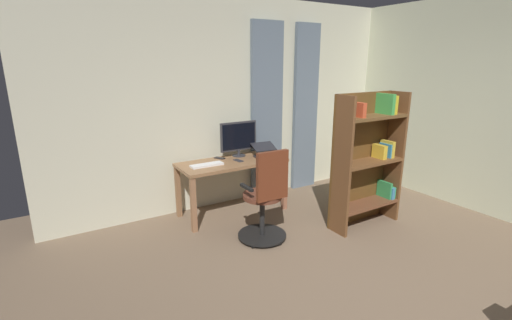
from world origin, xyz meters
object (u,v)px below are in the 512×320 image
object	(u,v)px
laptop	(266,153)
cell_phone_by_monitor	(238,161)
bookshelf	(367,158)
computer_monitor	(239,137)
desk	(232,168)
computer_keyboard	(207,165)
cell_phone_face_up	(220,158)
office_chair	(266,200)

from	to	relation	value
laptop	cell_phone_by_monitor	bearing A→B (deg)	4.93
bookshelf	computer_monitor	bearing A→B (deg)	-51.18
desk	computer_keyboard	size ratio (longest dim) A/B	3.40
cell_phone_face_up	computer_keyboard	bearing A→B (deg)	11.11
laptop	cell_phone_by_monitor	xyz separation A→B (m)	(0.42, -0.02, -0.05)
computer_monitor	laptop	xyz separation A→B (m)	(-0.29, 0.24, -0.21)
laptop	cell_phone_face_up	xyz separation A→B (m)	(0.57, -0.26, -0.05)
laptop	computer_keyboard	bearing A→B (deg)	5.66
cell_phone_by_monitor	bookshelf	distance (m)	1.61
computer_keyboard	cell_phone_by_monitor	size ratio (longest dim) A/B	2.87
laptop	bookshelf	distance (m)	1.32
desk	laptop	world-z (taller)	laptop
desk	computer_monitor	bearing A→B (deg)	-137.58
computer_keyboard	bookshelf	xyz separation A→B (m)	(-1.63, 1.09, 0.11)
desk	cell_phone_face_up	bearing A→B (deg)	-67.90
office_chair	computer_monitor	size ratio (longest dim) A/B	2.01
computer_keyboard	bookshelf	world-z (taller)	bookshelf
computer_keyboard	laptop	distance (m)	0.86
computer_keyboard	cell_phone_by_monitor	distance (m)	0.44
cell_phone_face_up	office_chair	bearing A→B (deg)	63.23
desk	laptop	size ratio (longest dim) A/B	3.76
bookshelf	computer_keyboard	bearing A→B (deg)	-33.90
office_chair	bookshelf	size ratio (longest dim) A/B	0.66
computer_keyboard	cell_phone_by_monitor	world-z (taller)	computer_keyboard
office_chair	computer_keyboard	distance (m)	0.95
computer_monitor	cell_phone_by_monitor	distance (m)	0.36
desk	computer_monitor	xyz separation A→B (m)	(-0.20, -0.18, 0.36)
office_chair	cell_phone_face_up	xyz separation A→B (m)	(0.02, -1.10, 0.23)
office_chair	computer_keyboard	xyz separation A→B (m)	(0.31, -0.86, 0.24)
laptop	computer_monitor	bearing A→B (deg)	-32.48
desk	cell_phone_face_up	distance (m)	0.24
office_chair	laptop	size ratio (longest dim) A/B	2.88
computer_keyboard	bookshelf	distance (m)	1.96
desk	computer_keyboard	bearing A→B (deg)	4.97
office_chair	laptop	bearing A→B (deg)	57.69
desk	laptop	distance (m)	0.52
office_chair	bookshelf	xyz separation A→B (m)	(-1.32, 0.23, 0.35)
desk	bookshelf	size ratio (longest dim) A/B	0.86
office_chair	computer_monitor	distance (m)	1.21
computer_keyboard	desk	bearing A→B (deg)	-175.03
desk	cell_phone_face_up	xyz separation A→B (m)	(0.08, -0.20, 0.11)
desk	cell_phone_by_monitor	distance (m)	0.13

